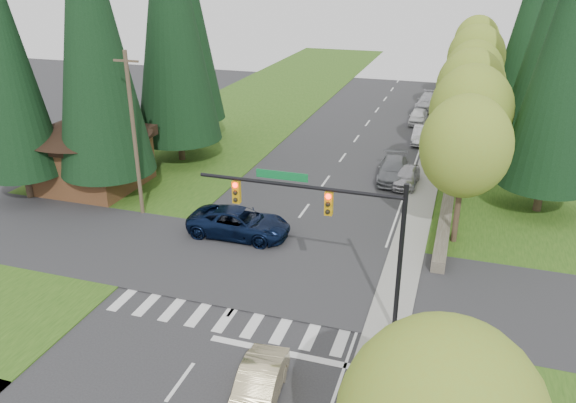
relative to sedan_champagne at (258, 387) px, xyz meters
The scene contains 32 objects.
ground 3.40m from the sedan_champagne, 161.47° to the left, with size 120.00×120.00×0.00m, color #28282B.
grass_east 23.25m from the sedan_champagne, 64.95° to the left, with size 14.00×110.00×0.06m, color #264B14.
grass_west 26.55m from the sedan_champagne, 127.50° to the left, with size 14.00×110.00×0.06m, color #264B14.
cross_street 9.62m from the sedan_champagne, 109.23° to the left, with size 120.00×8.00×0.10m, color #28282B.
sidewalk_east 23.37m from the sedan_champagne, 80.79° to the left, with size 1.80×80.00×0.13m, color gray.
curb_east 23.25m from the sedan_champagne, 82.85° to the left, with size 0.20×80.00×0.13m, color gray.
stone_wall_north 31.53m from the sedan_champagne, 80.06° to the left, with size 0.70×40.00×0.70m, color #4C4438.
traffic_signal 7.13m from the sedan_champagne, 77.71° to the left, with size 8.70×0.37×6.80m.
brown_building 24.37m from the sedan_champagne, 138.51° to the left, with size 8.40×8.40×5.40m.
utility_pole 18.73m from the sedan_champagne, 134.11° to the left, with size 1.60×0.24×10.00m.
decid_tree_0 16.96m from the sedan_champagne, 68.14° to the left, with size 4.80×4.80×8.37m.
decid_tree_1 23.46m from the sedan_champagne, 74.44° to the left, with size 5.20×5.20×8.80m.
decid_tree_2 30.12m from the sedan_champagne, 78.45° to the left, with size 5.00×5.00×8.82m.
decid_tree_3 36.90m from the sedan_champagne, 80.49° to the left, with size 5.00×5.00×8.55m.
decid_tree_4 43.83m from the sedan_champagne, 81.88° to the left, with size 5.40×5.40×9.18m.
decid_tree_5 50.64m from the sedan_champagne, 83.23° to the left, with size 4.80×4.80×8.30m.
decid_tree_6 57.61m from the sedan_champagne, 83.96° to the left, with size 5.20×5.20×8.86m.
conifer_w_a 24.29m from the sedan_champagne, 137.02° to the left, with size 6.12×6.12×19.80m.
conifer_w_b 28.52m from the sedan_champagne, 135.15° to the left, with size 5.44×5.44×17.80m.
conifer_w_c 29.57m from the sedan_champagne, 123.32° to the left, with size 6.46×6.46×20.80m.
conifer_w_d 26.31m from the sedan_champagne, 148.32° to the left, with size 5.10×5.10×16.80m.
conifer_w_e 35.09m from the sedan_champagne, 120.56° to the left, with size 5.78×5.78×18.80m.
conifer_e_a 25.38m from the sedan_champagne, 62.76° to the left, with size 5.44×5.44×17.80m.
conifer_e_b 38.36m from the sedan_champagne, 71.34° to the left, with size 6.12×6.12×19.80m.
conifer_e_c 50.98m from the sedan_champagne, 77.54° to the left, with size 5.10×5.10×16.80m.
sedan_champagne is the anchor object (origin of this frame).
suv_navy 13.34m from the sedan_champagne, 115.28° to the left, with size 2.70×5.86×1.63m, color black.
parked_car_a 23.10m from the sedan_champagne, 83.94° to the left, with size 1.57×3.91×1.33m, color #AAA9AE.
parked_car_b 23.96m from the sedan_champagne, 86.74° to the left, with size 2.08×5.11×1.48m, color slate.
parked_car_c 33.74m from the sedan_champagne, 85.85° to the left, with size 1.45×4.16×1.37m, color #BDBCC2.
parked_car_d 39.94m from the sedan_champagne, 87.86° to the left, with size 1.62×4.03×1.37m, color silver.
parked_car_e 46.35m from the sedan_champagne, 87.66° to the left, with size 2.19×5.38×1.56m, color #B4B4B9.
Camera 1 is at (8.98, -15.63, 14.53)m, focal length 35.00 mm.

